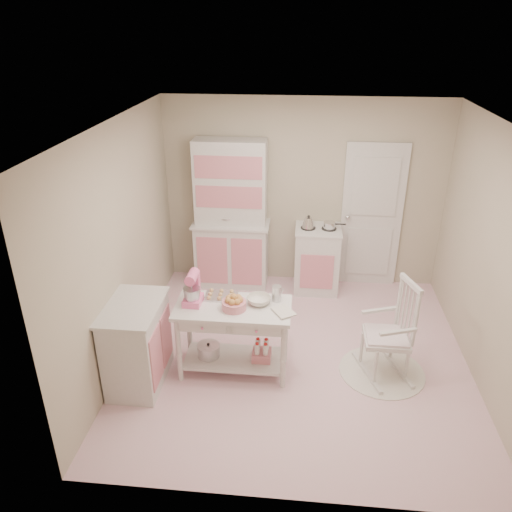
{
  "coord_description": "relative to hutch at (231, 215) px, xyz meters",
  "views": [
    {
      "loc": [
        0.0,
        -4.67,
        3.48
      ],
      "look_at": [
        -0.48,
        0.19,
        1.15
      ],
      "focal_mm": 35.0,
      "sensor_mm": 36.0,
      "label": 1
    }
  ],
  "objects": [
    {
      "name": "room_shell",
      "position": [
        0.97,
        -1.66,
        0.61
      ],
      "size": [
        3.84,
        3.84,
        2.62
      ],
      "color": "pink",
      "rests_on": "ground"
    },
    {
      "name": "door",
      "position": [
        1.92,
        0.21,
        -0.02
      ],
      "size": [
        0.82,
        0.05,
        2.04
      ],
      "primitive_type": "cube",
      "color": "silver",
      "rests_on": "ground"
    },
    {
      "name": "hutch",
      "position": [
        0.0,
        0.0,
        0.0
      ],
      "size": [
        1.06,
        0.5,
        2.08
      ],
      "primitive_type": "cube",
      "color": "silver",
      "rests_on": "ground"
    },
    {
      "name": "stove",
      "position": [
        1.2,
        -0.05,
        -0.58
      ],
      "size": [
        0.62,
        0.57,
        0.92
      ],
      "primitive_type": "cube",
      "color": "silver",
      "rests_on": "ground"
    },
    {
      "name": "base_cabinet",
      "position": [
        -0.66,
        -2.25,
        -0.58
      ],
      "size": [
        0.54,
        0.84,
        0.92
      ],
      "primitive_type": "cube",
      "color": "silver",
      "rests_on": "ground"
    },
    {
      "name": "lace_rug",
      "position": [
        1.91,
        -1.86,
        -1.03
      ],
      "size": [
        0.92,
        0.92,
        0.01
      ],
      "primitive_type": "cylinder",
      "color": "white",
      "rests_on": "ground"
    },
    {
      "name": "rocking_chair",
      "position": [
        1.91,
        -1.86,
        -0.49
      ],
      "size": [
        0.69,
        0.84,
        1.1
      ],
      "primitive_type": "cube",
      "rotation": [
        0.0,
        0.0,
        0.33
      ],
      "color": "silver",
      "rests_on": "ground"
    },
    {
      "name": "work_table",
      "position": [
        0.3,
        -1.97,
        -0.64
      ],
      "size": [
        1.2,
        0.6,
        0.8
      ],
      "primitive_type": "cube",
      "color": "silver",
      "rests_on": "ground"
    },
    {
      "name": "stand_mixer",
      "position": [
        -0.12,
        -1.95,
        -0.07
      ],
      "size": [
        0.21,
        0.29,
        0.34
      ],
      "primitive_type": "cube",
      "rotation": [
        0.0,
        0.0,
        -0.03
      ],
      "color": "pink",
      "rests_on": "work_table"
    },
    {
      "name": "cookie_tray",
      "position": [
        0.15,
        -1.79,
        -0.23
      ],
      "size": [
        0.34,
        0.24,
        0.02
      ],
      "primitive_type": "cube",
      "color": "silver",
      "rests_on": "work_table"
    },
    {
      "name": "bread_basket",
      "position": [
        0.32,
        -2.02,
        -0.19
      ],
      "size": [
        0.25,
        0.25,
        0.09
      ],
      "primitive_type": "cylinder",
      "color": "#D97C8B",
      "rests_on": "work_table"
    },
    {
      "name": "mixing_bowl",
      "position": [
        0.56,
        -1.89,
        -0.2
      ],
      "size": [
        0.25,
        0.25,
        0.08
      ],
      "primitive_type": "imported",
      "color": "silver",
      "rests_on": "work_table"
    },
    {
      "name": "metal_pitcher",
      "position": [
        0.74,
        -1.81,
        -0.16
      ],
      "size": [
        0.1,
        0.1,
        0.17
      ],
      "primitive_type": "cylinder",
      "color": "silver",
      "rests_on": "work_table"
    },
    {
      "name": "recipe_book",
      "position": [
        0.75,
        -2.09,
        -0.23
      ],
      "size": [
        0.28,
        0.29,
        0.02
      ],
      "primitive_type": "imported",
      "rotation": [
        0.0,
        0.0,
        0.56
      ],
      "color": "silver",
      "rests_on": "work_table"
    }
  ]
}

